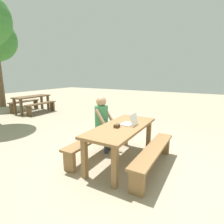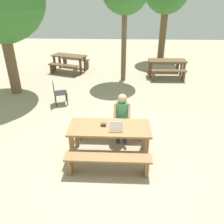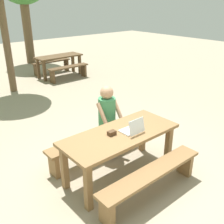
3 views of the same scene
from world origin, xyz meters
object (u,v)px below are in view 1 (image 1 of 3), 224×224
Objects in this scene: person_seated at (103,119)px; picnic_table_mid at (32,99)px; laptop at (130,122)px; picnic_table_front at (122,132)px; small_pouch at (117,126)px.

person_seated is 0.77× the size of picnic_table_mid.
person_seated is 5.60m from picnic_table_mid.
laptop is at bearing -99.76° from person_seated.
picnic_table_front is 1.12× the size of picnic_table_mid.
laptop is 2.43× the size of small_pouch.
person_seated is at bearing -111.81° from picnic_table_mid.
small_pouch is at bearing -26.74° from laptop.
laptop reaches higher than small_pouch.
laptop is (0.15, -0.11, 0.18)m from picnic_table_front.
picnic_table_front is 6.29m from picnic_table_mid.
laptop is 0.18× the size of picnic_table_mid.
person_seated is at bearing 54.64° from small_pouch.
person_seated is at bearing 65.94° from picnic_table_front.
small_pouch is 0.10× the size of person_seated.
small_pouch is 0.07× the size of picnic_table_mid.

